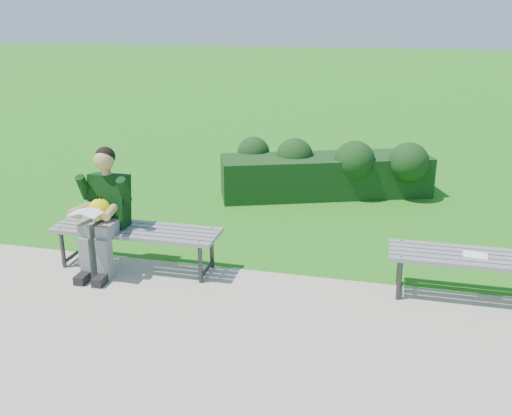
# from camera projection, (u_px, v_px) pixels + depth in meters

# --- Properties ---
(ground) EXTENTS (80.00, 80.00, 0.00)m
(ground) POSITION_uv_depth(u_px,v_px,m) (271.00, 274.00, 6.08)
(ground) COLOR #26661E
(ground) RESTS_ON ground
(walkway) EXTENTS (30.00, 3.50, 0.02)m
(walkway) POSITION_uv_depth(u_px,v_px,m) (224.00, 367.00, 4.47)
(walkway) COLOR beige
(walkway) RESTS_ON ground
(hedge) EXTENTS (3.21, 1.83, 0.87)m
(hedge) POSITION_uv_depth(u_px,v_px,m) (329.00, 170.00, 8.58)
(hedge) COLOR #1A4213
(hedge) RESTS_ON ground
(bench_left) EXTENTS (1.80, 0.50, 0.46)m
(bench_left) POSITION_uv_depth(u_px,v_px,m) (136.00, 233.00, 6.07)
(bench_left) COLOR slate
(bench_left) RESTS_ON walkway
(bench_right) EXTENTS (1.80, 0.50, 0.46)m
(bench_right) POSITION_uv_depth(u_px,v_px,m) (486.00, 262.00, 5.38)
(bench_right) COLOR slate
(bench_right) RESTS_ON walkway
(seated_boy) EXTENTS (0.56, 0.76, 1.31)m
(seated_boy) POSITION_uv_depth(u_px,v_px,m) (104.00, 207.00, 5.95)
(seated_boy) COLOR slate
(seated_boy) RESTS_ON walkway
(paper_sheet) EXTENTS (0.24, 0.18, 0.01)m
(paper_sheet) POSITION_uv_depth(u_px,v_px,m) (475.00, 255.00, 5.39)
(paper_sheet) COLOR white
(paper_sheet) RESTS_ON bench_right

